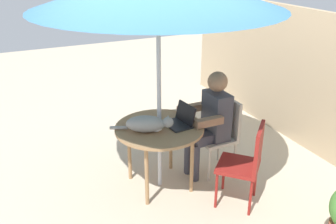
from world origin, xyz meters
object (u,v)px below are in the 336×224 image
chair_occupied (222,130)px  chair_empty (247,160)px  laptop (181,119)px  cat (148,124)px  person_seated (211,119)px  patio_table (159,132)px

chair_occupied → chair_empty: 0.68m
laptop → cat: bearing=-89.0°
laptop → cat: (0.01, -0.38, 0.02)m
chair_occupied → person_seated: 0.23m
patio_table → cat: bearing=-71.6°
patio_table → laptop: 0.27m
chair_empty → laptop: bearing=-146.5°
patio_table → person_seated: (0.00, 0.63, 0.04)m
patio_table → cat: 0.22m
chair_empty → laptop: size_ratio=2.71×
chair_occupied → laptop: laptop is taller
chair_empty → cat: size_ratio=1.51×
person_seated → laptop: person_seated is taller
patio_table → laptop: (0.04, 0.24, 0.13)m
person_seated → laptop: size_ratio=3.75×
patio_table → cat: cat is taller
chair_empty → laptop: (-0.63, -0.41, 0.26)m
person_seated → cat: size_ratio=2.09×
chair_occupied → cat: cat is taller
chair_occupied → person_seated: (0.00, -0.16, 0.17)m
cat → person_seated: bearing=93.6°
chair_empty → person_seated: bearing=-178.0°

